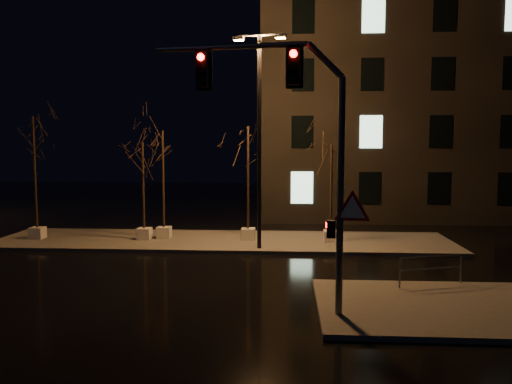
{
  "coord_description": "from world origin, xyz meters",
  "views": [
    {
      "loc": [
        3.11,
        -17.73,
        4.69
      ],
      "look_at": [
        1.84,
        2.55,
        2.8
      ],
      "focal_mm": 35.0,
      "sensor_mm": 36.0,
      "label": 1
    }
  ],
  "objects": [
    {
      "name": "traffic_signal_mast",
      "position": [
        3.36,
        -4.31,
        4.92
      ],
      "size": [
        5.9,
        0.94,
        7.27
      ],
      "rotation": [
        0.0,
        0.0,
        -0.14
      ],
      "color": "#585B60",
      "rests_on": "sidewalk_corner"
    },
    {
      "name": "median",
      "position": [
        0.0,
        6.0,
        0.07
      ],
      "size": [
        22.0,
        5.0,
        0.15
      ],
      "primitive_type": "cube",
      "color": "#474540",
      "rests_on": "ground"
    },
    {
      "name": "ground",
      "position": [
        0.0,
        0.0,
        0.0
      ],
      "size": [
        90.0,
        90.0,
        0.0
      ],
      "primitive_type": "plane",
      "color": "black",
      "rests_on": "ground"
    },
    {
      "name": "streetlight_main",
      "position": [
        1.89,
        4.12,
        5.52
      ],
      "size": [
        2.32,
        0.7,
        9.31
      ],
      "rotation": [
        0.0,
        0.0,
        -0.19
      ],
      "color": "black",
      "rests_on": "median"
    },
    {
      "name": "building",
      "position": [
        14.0,
        18.0,
        7.5
      ],
      "size": [
        25.0,
        12.0,
        15.0
      ],
      "primitive_type": "cube",
      "color": "black",
      "rests_on": "ground"
    },
    {
      "name": "tree_2",
      "position": [
        -2.94,
        6.23,
        4.27
      ],
      "size": [
        1.8,
        1.8,
        5.43
      ],
      "color": "#B3AFA7",
      "rests_on": "median"
    },
    {
      "name": "guard_rail_a",
      "position": [
        7.8,
        -1.5,
        0.79
      ],
      "size": [
        2.18,
        0.71,
        0.98
      ],
      "rotation": [
        0.0,
        0.0,
        0.3
      ],
      "color": "#585B60",
      "rests_on": "sidewalk_corner"
    },
    {
      "name": "tree_0",
      "position": [
        -9.12,
        5.72,
        4.79
      ],
      "size": [
        1.8,
        1.8,
        6.12
      ],
      "color": "#B3AFA7",
      "rests_on": "median"
    },
    {
      "name": "sidewalk_corner",
      "position": [
        7.5,
        -3.5,
        0.07
      ],
      "size": [
        7.0,
        5.0,
        0.15
      ],
      "primitive_type": "cube",
      "color": "#474540",
      "rests_on": "ground"
    },
    {
      "name": "tree_1",
      "position": [
        -3.82,
        5.84,
        3.8
      ],
      "size": [
        1.8,
        1.8,
        4.81
      ],
      "color": "#B3AFA7",
      "rests_on": "median"
    },
    {
      "name": "tree_4",
      "position": [
        5.19,
        5.75,
        3.74
      ],
      "size": [
        1.8,
        1.8,
        4.74
      ],
      "color": "#B3AFA7",
      "rests_on": "median"
    },
    {
      "name": "tree_3",
      "position": [
        1.24,
        6.09,
        4.42
      ],
      "size": [
        1.8,
        1.8,
        5.63
      ],
      "color": "#B3AFA7",
      "rests_on": "median"
    }
  ]
}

